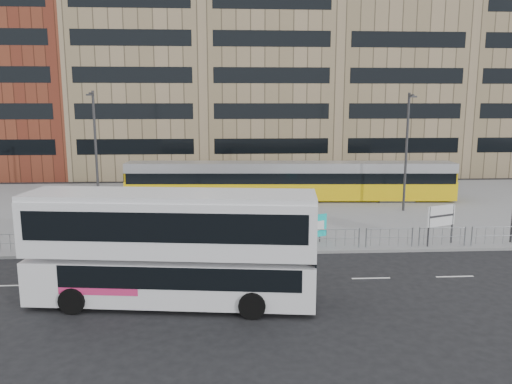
{
  "coord_description": "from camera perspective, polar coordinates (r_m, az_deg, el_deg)",
  "views": [
    {
      "loc": [
        -0.63,
        -25.76,
        8.05
      ],
      "look_at": [
        1.22,
        6.0,
        2.34
      ],
      "focal_mm": 35.0,
      "sensor_mm": 36.0,
      "label": 1
    }
  ],
  "objects": [
    {
      "name": "pedestrian_barrier",
      "position": [
        27.32,
        2.32,
        -4.83
      ],
      "size": [
        32.07,
        0.07,
        1.1
      ],
      "color": "gray",
      "rests_on": "plaza"
    },
    {
      "name": "road_markings",
      "position": [
        23.26,
        0.91,
        -10.07
      ],
      "size": [
        62.0,
        0.12,
        0.01
      ],
      "primitive_type": "cube",
      "color": "white",
      "rests_on": "ground"
    },
    {
      "name": "lamp_post_west",
      "position": [
        37.3,
        -17.86,
        4.83
      ],
      "size": [
        0.45,
        1.04,
        8.73
      ],
      "color": "#2D2D30",
      "rests_on": "plaza"
    },
    {
      "name": "traffic_light_west",
      "position": [
        27.02,
        -8.15,
        -2.6
      ],
      "size": [
        0.22,
        0.24,
        3.1
      ],
      "rotation": [
        0.0,
        0.0,
        0.31
      ],
      "color": "#2D2D30",
      "rests_on": "plaza"
    },
    {
      "name": "double_decker_bus",
      "position": [
        20.33,
        -9.63,
        -5.9
      ],
      "size": [
        11.67,
        4.03,
        4.57
      ],
      "rotation": [
        0.0,
        0.0,
        -0.12
      ],
      "color": "silver",
      "rests_on": "ground"
    },
    {
      "name": "plaza",
      "position": [
        38.6,
        -2.32,
        -1.76
      ],
      "size": [
        64.0,
        24.0,
        0.15
      ],
      "primitive_type": "cube",
      "color": "gray",
      "rests_on": "ground"
    },
    {
      "name": "building_row",
      "position": [
        60.27,
        -1.28,
        14.79
      ],
      "size": [
        70.4,
        18.4,
        31.2
      ],
      "color": "brown",
      "rests_on": "ground"
    },
    {
      "name": "kerb",
      "position": [
        27.02,
        -1.86,
        -7.0
      ],
      "size": [
        64.0,
        0.25,
        0.17
      ],
      "primitive_type": "cube",
      "color": "gray",
      "rests_on": "ground"
    },
    {
      "name": "tram",
      "position": [
        40.9,
        3.9,
        1.25
      ],
      "size": [
        26.73,
        4.02,
        3.14
      ],
      "rotation": [
        0.0,
        0.0,
        -0.06
      ],
      "color": "gold",
      "rests_on": "plaza"
    },
    {
      "name": "lamp_post_east",
      "position": [
        37.93,
        16.85,
        4.87
      ],
      "size": [
        0.45,
        1.04,
        8.62
      ],
      "color": "#2D2D30",
      "rests_on": "plaza"
    },
    {
      "name": "ground",
      "position": [
        27.0,
        -1.85,
        -7.18
      ],
      "size": [
        120.0,
        120.0,
        0.0
      ],
      "primitive_type": "plane",
      "color": "black",
      "rests_on": "ground"
    },
    {
      "name": "pedestrian",
      "position": [
        34.67,
        -8.59,
        -1.8
      ],
      "size": [
        0.45,
        0.61,
        1.56
      ],
      "primitive_type": "imported",
      "rotation": [
        0.0,
        0.0,
        1.44
      ],
      "color": "black",
      "rests_on": "plaza"
    },
    {
      "name": "ad_panel",
      "position": [
        28.84,
        7.33,
        -3.84
      ],
      "size": [
        0.82,
        0.43,
        1.63
      ],
      "rotation": [
        0.0,
        0.0,
        0.44
      ],
      "color": "#2D2D30",
      "rests_on": "plaza"
    },
    {
      "name": "station_sign",
      "position": [
        29.8,
        20.39,
        -2.76
      ],
      "size": [
        1.85,
        0.81,
        2.26
      ],
      "rotation": [
        0.0,
        0.0,
        0.38
      ],
      "color": "#2D2D30",
      "rests_on": "plaza"
    }
  ]
}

